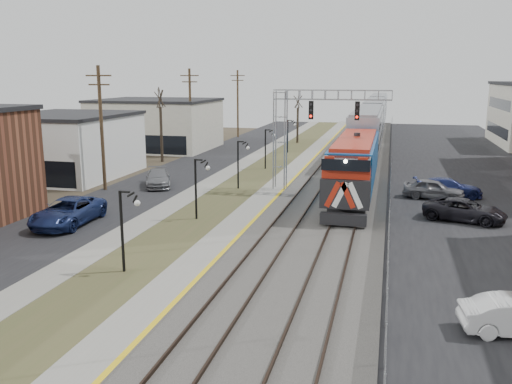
% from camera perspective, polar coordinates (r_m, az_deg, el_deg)
% --- Properties ---
extents(ground, '(160.00, 160.00, 0.00)m').
position_cam_1_polar(ground, '(18.72, -14.09, -17.66)').
color(ground, '#473D2D').
rests_on(ground, ground).
extents(street_west, '(7.00, 120.00, 0.04)m').
position_cam_1_polar(street_west, '(53.72, -7.57, 2.21)').
color(street_west, black).
rests_on(street_west, ground).
extents(sidewalk, '(2.00, 120.00, 0.08)m').
position_cam_1_polar(sidewalk, '(52.25, -2.97, 2.05)').
color(sidewalk, gray).
rests_on(sidewalk, ground).
extents(grass_median, '(4.00, 120.00, 0.06)m').
position_cam_1_polar(grass_median, '(51.47, 0.23, 1.90)').
color(grass_median, '#434826').
rests_on(grass_median, ground).
extents(platform, '(2.00, 120.00, 0.24)m').
position_cam_1_polar(platform, '(50.84, 3.52, 1.85)').
color(platform, gray).
rests_on(platform, ground).
extents(ballast_bed, '(8.00, 120.00, 0.20)m').
position_cam_1_polar(ballast_bed, '(50.20, 9.14, 1.56)').
color(ballast_bed, '#595651').
rests_on(ballast_bed, ground).
extents(parking_lot, '(16.00, 120.00, 0.04)m').
position_cam_1_polar(parking_lot, '(50.69, 22.77, 0.77)').
color(parking_lot, black).
rests_on(parking_lot, ground).
extents(platform_edge, '(0.24, 120.00, 0.01)m').
position_cam_1_polar(platform_edge, '(50.67, 4.50, 1.94)').
color(platform_edge, gold).
rests_on(platform_edge, platform).
extents(track_near, '(1.58, 120.00, 0.15)m').
position_cam_1_polar(track_near, '(50.37, 6.88, 1.86)').
color(track_near, '#2D2119').
rests_on(track_near, ballast_bed).
extents(track_far, '(1.58, 120.00, 0.15)m').
position_cam_1_polar(track_far, '(50.07, 10.86, 1.67)').
color(track_far, '#2D2119').
rests_on(track_far, ballast_bed).
extents(train, '(3.00, 85.85, 5.33)m').
position_cam_1_polar(train, '(76.69, 12.13, 7.19)').
color(train, '#124F96').
rests_on(train, ground).
extents(signal_gantry, '(9.00, 1.07, 8.15)m').
position_cam_1_polar(signal_gantry, '(42.89, 4.84, 7.29)').
color(signal_gantry, gray).
rests_on(signal_gantry, ground).
extents(lampposts, '(0.14, 62.14, 4.00)m').
position_cam_1_polar(lampposts, '(35.38, -6.20, 0.35)').
color(lampposts, black).
rests_on(lampposts, ground).
extents(utility_poles, '(0.28, 80.28, 10.00)m').
position_cam_1_polar(utility_poles, '(45.40, -15.94, 6.39)').
color(utility_poles, '#4C3823').
rests_on(utility_poles, ground).
extents(fence, '(0.04, 120.00, 1.60)m').
position_cam_1_polar(fence, '(49.92, 13.98, 2.11)').
color(fence, gray).
rests_on(fence, ground).
extents(buildings_west, '(14.00, 67.00, 7.00)m').
position_cam_1_polar(buildings_west, '(48.53, -22.96, 3.87)').
color(buildings_west, beige).
rests_on(buildings_west, ground).
extents(bare_trees, '(12.30, 42.30, 5.95)m').
position_cam_1_polar(bare_trees, '(57.37, -7.30, 5.56)').
color(bare_trees, '#382D23').
rests_on(bare_trees, ground).
extents(car_lot_c, '(5.56, 3.70, 1.42)m').
position_cam_1_polar(car_lot_c, '(37.27, 21.10, -1.84)').
color(car_lot_c, black).
rests_on(car_lot_c, ground).
extents(car_lot_d, '(5.34, 2.83, 1.47)m').
position_cam_1_polar(car_lot_d, '(44.05, 19.56, 0.37)').
color(car_lot_d, navy).
rests_on(car_lot_d, ground).
extents(car_lot_e, '(4.68, 2.44, 1.52)m').
position_cam_1_polar(car_lot_e, '(43.14, 18.19, 0.26)').
color(car_lot_e, slate).
rests_on(car_lot_e, ground).
extents(car_street_a, '(3.01, 6.05, 1.65)m').
position_cam_1_polar(car_street_a, '(35.87, -19.18, -2.03)').
color(car_street_a, navy).
rests_on(car_street_a, ground).
extents(car_street_b, '(3.80, 5.24, 1.41)m').
position_cam_1_polar(car_street_b, '(46.41, -10.28, 1.41)').
color(car_street_b, slate).
rests_on(car_street_b, ground).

